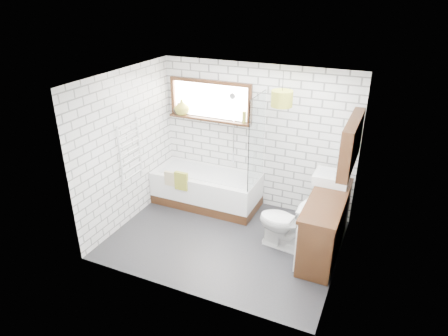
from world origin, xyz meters
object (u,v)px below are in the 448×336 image
at_px(basin, 331,178).
at_px(toilet, 285,223).
at_px(pendant, 282,99).
at_px(bathtub, 207,188).
at_px(vanity, 325,225).

height_order(basin, toilet, basin).
relative_size(toilet, pendant, 2.60).
bearing_deg(toilet, basin, 150.01).
bearing_deg(pendant, toilet, -61.39).
xyz_separation_m(bathtub, basin, (2.14, -0.05, 0.67)).
distance_m(bathtub, basin, 2.25).
xyz_separation_m(vanity, basin, (-0.06, 0.50, 0.52)).
distance_m(toilet, pendant, 1.84).
relative_size(basin, pendant, 1.58).
relative_size(bathtub, basin, 3.68).
bearing_deg(pendant, basin, 0.05).
xyz_separation_m(vanity, toilet, (-0.55, -0.15, -0.03)).
height_order(basin, pendant, pendant).
relative_size(vanity, basin, 3.09).
height_order(vanity, toilet, vanity).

